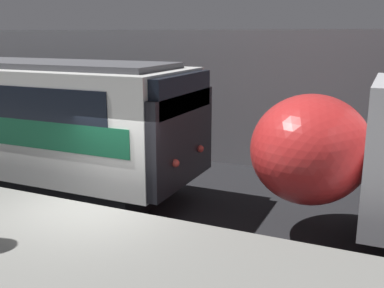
# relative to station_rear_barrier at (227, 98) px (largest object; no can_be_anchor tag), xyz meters

# --- Properties ---
(ground_plane) EXTENTS (120.00, 120.00, 0.00)m
(ground_plane) POSITION_rel_station_rear_barrier_xyz_m (0.00, -7.21, -2.16)
(ground_plane) COLOR black
(station_rear_barrier) EXTENTS (50.00, 0.15, 4.32)m
(station_rear_barrier) POSITION_rel_station_rear_barrier_xyz_m (0.00, 0.00, 0.00)
(station_rear_barrier) COLOR #939399
(station_rear_barrier) RESTS_ON ground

